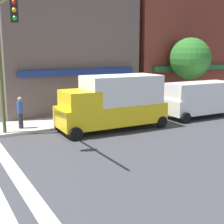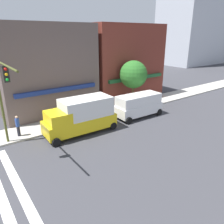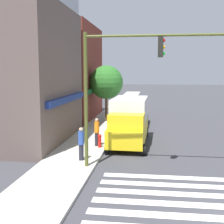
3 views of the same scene
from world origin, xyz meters
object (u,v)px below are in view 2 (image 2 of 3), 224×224
at_px(pedestrian_grey_coat, 121,102).
at_px(fire_hydrant, 54,125).
at_px(box_truck_yellow, 81,115).
at_px(traffic_signal, 3,89).
at_px(street_tree, 133,75).
at_px(pedestrian_orange_vest, 56,118).
at_px(pedestrian_blue_shirt, 18,126).
at_px(van_white, 138,105).

height_order(pedestrian_grey_coat, fire_hydrant, pedestrian_grey_coat).
bearing_deg(box_truck_yellow, fire_hydrant, 138.35).
height_order(traffic_signal, street_tree, traffic_signal).
bearing_deg(traffic_signal, pedestrian_grey_coat, 9.92).
height_order(pedestrian_grey_coat, street_tree, street_tree).
bearing_deg(fire_hydrant, pedestrian_orange_vest, 34.04).
bearing_deg(box_truck_yellow, pedestrian_orange_vest, 128.28).
height_order(pedestrian_blue_shirt, pedestrian_orange_vest, same).
relative_size(traffic_signal, fire_hydrant, 7.97).
distance_m(pedestrian_grey_coat, fire_hydrant, 7.95).
bearing_deg(van_white, traffic_signal, -179.03).
xyz_separation_m(van_white, pedestrian_grey_coat, (-0.54, 2.20, -0.21)).
bearing_deg(pedestrian_grey_coat, pedestrian_blue_shirt, 21.02).
relative_size(pedestrian_blue_shirt, pedestrian_orange_vest, 1.00).
relative_size(traffic_signal, pedestrian_orange_vest, 3.79).
bearing_deg(traffic_signal, van_white, -0.67).
relative_size(pedestrian_blue_shirt, fire_hydrant, 2.10).
bearing_deg(street_tree, van_white, -120.81).
xyz_separation_m(box_truck_yellow, van_white, (6.66, -0.00, -0.30)).
bearing_deg(pedestrian_blue_shirt, box_truck_yellow, 105.30).
xyz_separation_m(box_truck_yellow, fire_hydrant, (-1.81, 1.70, -0.97)).
height_order(traffic_signal, van_white, traffic_signal).
relative_size(pedestrian_blue_shirt, street_tree, 0.34).
xyz_separation_m(van_white, street_tree, (1.67, 2.80, 2.51)).
height_order(box_truck_yellow, fire_hydrant, box_truck_yellow).
height_order(traffic_signal, pedestrian_grey_coat, traffic_signal).
relative_size(fire_hydrant, street_tree, 0.16).
bearing_deg(pedestrian_grey_coat, box_truck_yellow, 40.82).
distance_m(box_truck_yellow, van_white, 6.66).
height_order(pedestrian_orange_vest, street_tree, street_tree).
height_order(box_truck_yellow, pedestrian_blue_shirt, box_truck_yellow).
xyz_separation_m(van_white, pedestrian_blue_shirt, (-11.33, 2.20, -0.21)).
bearing_deg(box_truck_yellow, traffic_signal, -179.86).
xyz_separation_m(traffic_signal, van_white, (12.31, -0.15, -3.39)).
bearing_deg(street_tree, pedestrian_grey_coat, -164.91).
bearing_deg(pedestrian_orange_vest, box_truck_yellow, -4.86).
bearing_deg(box_truck_yellow, street_tree, 20.19).
relative_size(box_truck_yellow, van_white, 1.24).
distance_m(pedestrian_blue_shirt, pedestrian_orange_vest, 3.24).
distance_m(traffic_signal, van_white, 12.77).
bearing_deg(pedestrian_grey_coat, van_white, 124.84).
bearing_deg(pedestrian_orange_vest, street_tree, 53.48).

